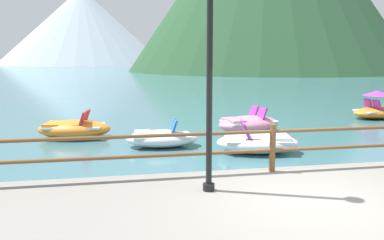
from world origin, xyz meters
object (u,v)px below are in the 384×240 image
(lamp_post, at_px, (210,29))
(pedal_boat_4, at_px, (378,109))
(pedal_boat_3, at_px, (162,138))
(pedal_boat_1, at_px, (249,124))
(pedal_boat_2, at_px, (74,129))
(pedal_boat_0, at_px, (258,142))

(lamp_post, bearing_deg, pedal_boat_4, 42.30)
(lamp_post, distance_m, pedal_boat_3, 5.78)
(pedal_boat_1, bearing_deg, lamp_post, -113.96)
(lamp_post, distance_m, pedal_boat_2, 7.91)
(pedal_boat_3, xyz_separation_m, pedal_boat_4, (9.80, 3.62, 0.13))
(pedal_boat_4, bearing_deg, pedal_boat_0, -146.30)
(pedal_boat_0, xyz_separation_m, pedal_boat_3, (-2.56, 1.20, -0.02))
(pedal_boat_0, relative_size, pedal_boat_3, 1.13)
(lamp_post, height_order, pedal_boat_1, lamp_post)
(pedal_boat_1, distance_m, pedal_boat_3, 3.63)
(pedal_boat_1, relative_size, pedal_boat_3, 1.16)
(pedal_boat_2, relative_size, pedal_boat_4, 1.00)
(pedal_boat_1, xyz_separation_m, pedal_boat_4, (6.55, 1.99, 0.09))
(pedal_boat_2, height_order, pedal_boat_4, pedal_boat_4)
(pedal_boat_0, relative_size, pedal_boat_1, 0.98)
(pedal_boat_4, bearing_deg, lamp_post, -137.70)
(pedal_boat_1, height_order, pedal_boat_3, pedal_boat_1)
(lamp_post, bearing_deg, pedal_boat_0, 59.30)
(pedal_boat_2, bearing_deg, pedal_boat_0, -29.14)
(lamp_post, xyz_separation_m, pedal_boat_4, (9.51, 8.65, -2.69))
(lamp_post, distance_m, pedal_boat_1, 7.80)
(pedal_boat_3, bearing_deg, pedal_boat_4, 20.28)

